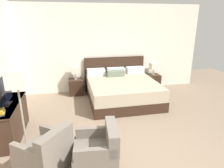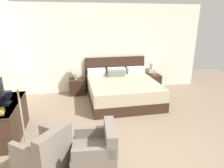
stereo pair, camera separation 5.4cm
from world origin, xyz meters
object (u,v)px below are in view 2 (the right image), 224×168
bed (122,89)px  table_lamp_left (76,70)px  dresser (9,119)px  tv (3,92)px  table_lamp_right (154,66)px  armchair_by_window (44,154)px  armchair_companion (96,153)px  nightstand_left (77,87)px  nightstand_right (153,82)px  floor_lamp (17,85)px

bed → table_lamp_left: 1.60m
dresser → tv: bearing=-87.0°
table_lamp_right → armchair_by_window: (-3.25, -3.36, -0.52)m
table_lamp_right → armchair_companion: table_lamp_right is taller
nightstand_left → nightstand_right: (2.64, 0.00, 0.00)m
nightstand_right → dresser: 4.62m
table_lamp_left → armchair_by_window: (-0.61, -3.36, -0.52)m
bed → floor_lamp: size_ratio=1.35×
dresser → table_lamp_left: bearing=57.0°
bed → table_lamp_right: size_ratio=5.11×
bed → nightstand_right: (1.32, 0.77, -0.08)m
bed → armchair_companion: bearing=-112.3°
nightstand_right → table_lamp_right: (-0.00, 0.00, 0.55)m
bed → armchair_by_window: bearing=-126.7°
table_lamp_right → armchair_by_window: size_ratio=0.43×
armchair_by_window → dresser: bearing=125.0°
nightstand_right → dresser: size_ratio=0.36×
nightstand_right → armchair_companion: (-2.44, -3.50, 0.03)m
armchair_by_window → nightstand_right: bearing=46.0°
nightstand_right → table_lamp_right: 0.55m
table_lamp_right → tv: tv is taller
nightstand_left → armchair_by_window: bearing=-100.4°
armchair_companion → floor_lamp: bearing=150.9°
table_lamp_left → nightstand_right: bearing=-0.0°
table_lamp_right → table_lamp_left: bearing=180.0°
tv → armchair_by_window: bearing=-54.0°
table_lamp_left → floor_lamp: bearing=-109.6°
table_lamp_left → table_lamp_right: same height
nightstand_left → floor_lamp: size_ratio=0.33×
table_lamp_left → armchair_companion: table_lamp_left is taller
armchair_by_window → floor_lamp: floor_lamp is taller
tv → armchair_by_window: (0.81, -1.11, -0.71)m
armchair_by_window → armchair_companion: 0.83m
nightstand_left → dresser: bearing=-123.0°
floor_lamp → bed: bearing=41.5°
table_lamp_left → floor_lamp: floor_lamp is taller
nightstand_left → armchair_by_window: (-0.61, -3.36, 0.03)m
bed → table_lamp_right: (1.32, 0.77, 0.47)m
bed → table_lamp_right: 1.60m
table_lamp_right → floor_lamp: (-3.64, -2.83, 0.49)m
tv → armchair_by_window: 1.55m
bed → nightstand_right: bearing=30.3°
nightstand_left → table_lamp_left: table_lamp_left is taller
table_lamp_right → floor_lamp: floor_lamp is taller
armchair_by_window → armchair_companion: (0.81, -0.14, 0.00)m
dresser → tv: 0.62m
dresser → nightstand_left: bearing=57.0°
bed → armchair_companion: (-1.12, -2.73, -0.05)m
bed → dresser: bearing=-152.5°
nightstand_right → armchair_by_window: size_ratio=0.53×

